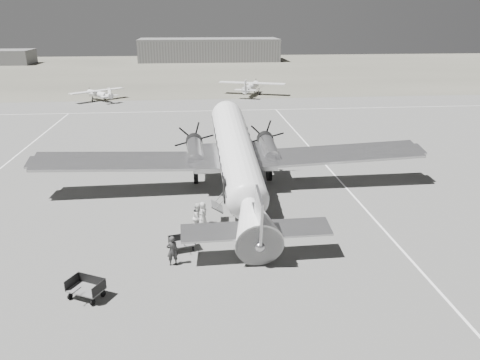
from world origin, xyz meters
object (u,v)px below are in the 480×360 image
light_plane_right (251,88)px  passenger (203,213)px  dc3_airliner (237,161)px  baggage_cart_far (86,289)px  light_plane_left (99,95)px  ground_crew (172,251)px  baggage_cart_near (182,243)px  hangar_main (209,50)px  ramp_agent (198,217)px

light_plane_right → passenger: light_plane_right is taller
dc3_airliner → baggage_cart_far: size_ratio=17.52×
light_plane_left → baggage_cart_far: 58.62m
dc3_airliner → ground_crew: (-4.55, -9.69, -2.11)m
light_plane_left → baggage_cart_near: 55.14m
hangar_main → baggage_cart_far: 128.10m
baggage_cart_near → ground_crew: (-0.48, -1.69, 0.45)m
baggage_cart_far → ramp_agent: ramp_agent is taller
dc3_airliner → ramp_agent: 6.59m
dc3_airliner → baggage_cart_far: dc3_airliner is taller
hangar_main → dc3_airliner: size_ratio=1.34×
light_plane_left → baggage_cart_near: light_plane_left is taller
baggage_cart_far → ground_crew: (4.14, 2.89, 0.38)m
light_plane_left → hangar_main: bearing=34.0°
passenger → light_plane_right: bearing=4.9°
baggage_cart_near → ground_crew: 1.81m
hangar_main → passenger: bearing=-92.3°
dc3_airliner → passenger: bearing=-122.7°
hangar_main → light_plane_left: (-20.54, -69.83, -2.33)m
hangar_main → light_plane_left: hangar_main is taller
light_plane_right → dc3_airliner: bearing=-78.5°
dc3_airliner → light_plane_right: bearing=80.5°
hangar_main → ground_crew: bearing=-93.0°
hangar_main → light_plane_left: size_ratio=4.50×
light_plane_left → passenger: (15.78, -49.70, -0.17)m
dc3_airliner → light_plane_right: 49.22m
dc3_airliner → ramp_agent: size_ratio=16.13×
light_plane_right → baggage_cart_far: size_ratio=6.59×
hangar_main → ramp_agent: bearing=-92.4°
passenger → ramp_agent: bearing=178.6°
dc3_airliner → light_plane_left: size_ratio=3.37×
baggage_cart_far → passenger: 10.05m
light_plane_right → baggage_cart_far: 63.25m
hangar_main → baggage_cart_far: size_ratio=23.39×
light_plane_right → baggage_cart_near: size_ratio=7.60×
baggage_cart_far → ground_crew: 5.06m
ramp_agent → ground_crew: bearing=-167.8°
ground_crew → passenger: ground_crew is taller
dc3_airliner → baggage_cart_far: bearing=-126.0°
hangar_main → ramp_agent: (-5.07, -120.54, -2.32)m
dc3_airliner → passenger: 5.69m
baggage_cart_near → baggage_cart_far: (-4.62, -4.57, 0.07)m
light_plane_left → ramp_agent: 53.02m
hangar_main → baggage_cart_near: 123.23m
light_plane_left → dc3_airliner: bearing=-107.3°
light_plane_left → ramp_agent: size_ratio=4.79×
dc3_airliner → light_plane_left: (-18.51, 45.22, -2.03)m
dc3_airliner → ground_crew: bearing=-116.5°
light_plane_left → ground_crew: (13.96, -54.90, -0.08)m
light_plane_right → passenger: 54.06m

